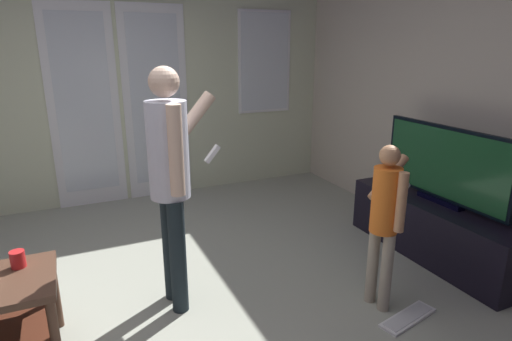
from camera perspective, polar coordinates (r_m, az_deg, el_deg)
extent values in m
cube|color=#9DA091|center=(2.87, -15.41, -20.55)|extent=(5.60, 5.08, 0.02)
cube|color=beige|center=(4.82, -21.82, 11.23)|extent=(5.60, 0.06, 2.68)
cube|color=white|center=(4.80, -22.08, 7.60)|extent=(0.70, 0.02, 2.14)
cube|color=silver|center=(4.78, -22.13, 8.17)|extent=(0.54, 0.01, 1.84)
cube|color=white|center=(4.89, -13.26, 8.51)|extent=(0.70, 0.02, 2.14)
cube|color=silver|center=(4.87, -13.27, 9.07)|extent=(0.54, 0.01, 1.84)
cube|color=white|center=(5.28, 1.15, 14.35)|extent=(0.68, 0.02, 1.20)
cube|color=silver|center=(5.27, 1.21, 14.34)|extent=(0.62, 0.01, 1.14)
cube|color=beige|center=(3.82, 28.67, 9.28)|extent=(0.06, 5.08, 2.68)
cylinder|color=#4D3123|center=(2.58, -25.37, -19.80)|extent=(0.05, 0.05, 0.46)
cylinder|color=#4D3123|center=(2.96, -25.39, -14.72)|extent=(0.05, 0.05, 0.46)
cube|color=black|center=(3.83, 23.09, -7.24)|extent=(0.48, 1.55, 0.46)
cube|color=black|center=(3.74, 23.52, -3.69)|extent=(0.08, 0.42, 0.04)
cube|color=black|center=(3.65, 24.08, 0.91)|extent=(0.04, 1.20, 0.58)
cube|color=#194C28|center=(3.63, 23.88, 0.88)|extent=(0.00, 1.15, 0.53)
cylinder|color=#1C262C|center=(2.81, -10.45, -11.40)|extent=(0.11, 0.11, 0.77)
cylinder|color=#1C262C|center=(2.96, -11.42, -10.00)|extent=(0.11, 0.11, 0.77)
cylinder|color=silver|center=(2.64, -11.76, 2.67)|extent=(0.25, 0.25, 0.60)
sphere|color=beige|center=(2.58, -12.30, 11.59)|extent=(0.18, 0.18, 0.18)
cylinder|color=beige|center=(2.48, -10.74, 2.60)|extent=(0.09, 0.09, 0.54)
cylinder|color=beige|center=(2.83, -9.37, 5.77)|extent=(0.42, 0.11, 0.46)
cube|color=white|center=(2.93, -5.92, 2.23)|extent=(0.12, 0.04, 0.13)
cylinder|color=#AA9D89|center=(2.95, 17.12, -13.02)|extent=(0.08, 0.08, 0.54)
cylinder|color=#AA9D89|center=(3.02, 15.42, -12.17)|extent=(0.08, 0.08, 0.54)
cylinder|color=orange|center=(2.78, 17.06, -3.84)|extent=(0.18, 0.18, 0.42)
sphere|color=tan|center=(2.70, 17.58, 1.94)|extent=(0.13, 0.13, 0.13)
cylinder|color=tan|center=(2.71, 18.97, -4.09)|extent=(0.06, 0.06, 0.38)
cylinder|color=tan|center=(2.93, 17.39, -0.92)|extent=(0.34, 0.10, 0.29)
cube|color=white|center=(3.08, 19.00, -2.60)|extent=(0.13, 0.06, 0.11)
cube|color=white|center=(3.04, 19.78, -18.15)|extent=(0.46, 0.22, 0.02)
cube|color=silver|center=(3.03, 19.80, -17.98)|extent=(0.41, 0.18, 0.00)
cylinder|color=red|center=(2.74, -29.40, -10.36)|extent=(0.08, 0.08, 0.10)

